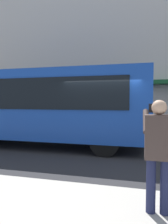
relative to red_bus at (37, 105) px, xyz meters
The scene contains 4 objects.
ground_plane 3.39m from the red_bus, behind, with size 60.00×60.00×0.00m, color #2B2B2D.
building_facade_far 8.28m from the red_bus, 114.52° to the right, with size 28.00×1.55×12.00m.
red_bus is the anchor object (origin of this frame).
pedestrian_photographer 6.46m from the red_bus, 133.17° to the left, with size 0.53×0.52×1.70m.
Camera 1 is at (-1.19, 7.62, 1.83)m, focal length 33.94 mm.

